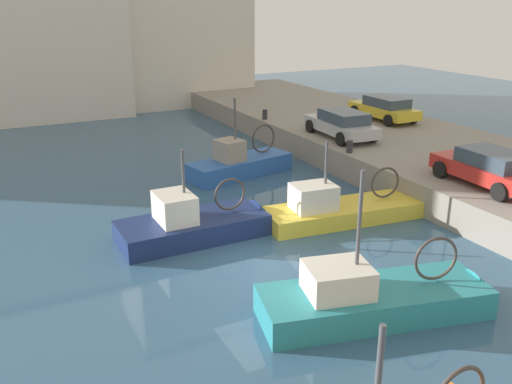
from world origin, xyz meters
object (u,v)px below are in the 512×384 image
parked_car_yellow (384,108)px  mooring_bollard_south (350,147)px  fishing_boat_teal (385,309)px  parked_car_red (489,167)px  parked_car_silver (342,124)px  fishing_boat_navy (204,232)px  fishing_boat_yellow (352,215)px  fishing_boat_blue (245,171)px  mooring_bollard_mid (265,114)px

parked_car_yellow → mooring_bollard_south: 7.55m
fishing_boat_teal → parked_car_red: (7.56, 3.62, 1.77)m
parked_car_silver → parked_car_yellow: parked_car_silver is taller
fishing_boat_navy → fishing_boat_yellow: 5.50m
fishing_boat_blue → fishing_boat_teal: fishing_boat_teal is taller
parked_car_red → mooring_bollard_mid: parked_car_red is taller
fishing_boat_blue → fishing_boat_yellow: (1.07, -6.73, -0.00)m
fishing_boat_teal → mooring_bollard_south: bearing=58.9°
fishing_boat_navy → fishing_boat_teal: 7.04m
fishing_boat_teal → parked_car_silver: bearing=59.5°
parked_car_red → parked_car_yellow: 11.53m
fishing_boat_teal → fishing_boat_yellow: fishing_boat_teal is taller
mooring_bollard_south → fishing_boat_blue: bearing=144.1°
mooring_bollard_mid → fishing_boat_yellow: bearing=-102.8°
mooring_bollard_south → parked_car_silver: bearing=62.2°
fishing_boat_teal → fishing_boat_yellow: 6.42m
parked_car_yellow → fishing_boat_navy: bearing=-150.9°
fishing_boat_blue → mooring_bollard_south: bearing=-35.9°
fishing_boat_teal → fishing_boat_blue: bearing=80.7°
parked_car_red → mooring_bollard_south: size_ratio=7.68×
mooring_bollard_south → fishing_boat_navy: bearing=-160.0°
fishing_boat_yellow → mooring_bollard_south: bearing=55.7°
fishing_boat_navy → parked_car_silver: size_ratio=1.28×
fishing_boat_blue → parked_car_red: size_ratio=1.40×
fishing_boat_teal → parked_car_red: size_ratio=1.63×
parked_car_yellow → mooring_bollard_mid: (-5.82, 3.22, -0.40)m
fishing_boat_yellow → parked_car_silver: size_ratio=1.53×
parked_car_silver → mooring_bollard_south: parked_car_silver is taller
fishing_boat_yellow → fishing_boat_teal: bearing=-118.8°
fishing_boat_blue → parked_car_yellow: fishing_boat_blue is taller
fishing_boat_blue → mooring_bollard_mid: fishing_boat_blue is taller
mooring_bollard_mid → fishing_boat_navy: bearing=-126.5°
mooring_bollard_mid → mooring_bollard_south: bearing=-90.0°
fishing_boat_navy → mooring_bollard_south: fishing_boat_navy is taller
parked_car_red → mooring_bollard_mid: size_ratio=7.68×
fishing_boat_blue → fishing_boat_yellow: fishing_boat_blue is taller
parked_car_silver → mooring_bollard_south: bearing=-117.8°
parked_car_yellow → mooring_bollard_mid: size_ratio=7.87×
parked_car_red → mooring_bollard_mid: bearing=97.1°
fishing_boat_teal → mooring_bollard_mid: size_ratio=12.49×
parked_car_yellow → mooring_bollard_south: parked_car_yellow is taller
fishing_boat_teal → mooring_bollard_south: size_ratio=12.49×
fishing_boat_navy → parked_car_silver: 11.07m
fishing_boat_teal → parked_car_yellow: size_ratio=1.59×
fishing_boat_navy → mooring_bollard_mid: bearing=53.5°
fishing_boat_yellow → parked_car_yellow: bearing=45.8°
fishing_boat_yellow → parked_car_red: (4.46, -2.01, 1.76)m
fishing_boat_yellow → parked_car_yellow: fishing_boat_yellow is taller
fishing_boat_teal → parked_car_silver: fishing_boat_teal is taller
parked_car_silver → mooring_bollard_mid: parked_car_silver is taller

